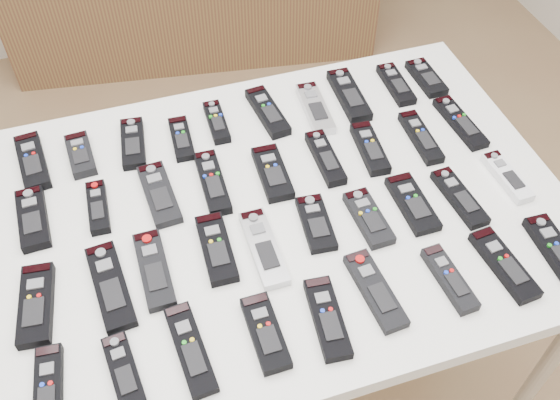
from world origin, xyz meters
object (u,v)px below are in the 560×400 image
object	(u,v)px
remote_1	(81,155)
remote_28	(507,177)
remote_6	(315,109)
remote_32	(265,333)
remote_15	(325,158)
remote_18	(460,123)
remote_2	(133,143)
remote_0	(32,162)
remote_20	(111,286)
remote_9	(426,78)
remote_30	(124,372)
remote_21	(154,269)
remote_29	(48,392)
remote_10	(33,219)
remote_11	(98,207)
remote_17	(421,137)
remote_35	(449,279)
remote_27	(459,198)
remote_25	(369,218)
remote_8	(396,84)
remote_23	(264,248)
remote_4	(217,122)
remote_31	(190,349)
remote_12	(159,194)
remote_26	(412,204)
remote_34	(375,290)
table	(280,223)
remote_5	(268,112)
remote_16	(370,148)
remote_14	(272,173)
remote_37	(557,251)
remote_33	(327,318)
remote_22	(217,248)
remote_36	(504,265)
remote_19	(36,304)
remote_3	(182,139)
remote_24	(316,223)
remote_13	(213,183)
remote_7	(349,95)

from	to	relation	value
remote_1	remote_28	bearing A→B (deg)	-25.35
remote_6	remote_32	bearing A→B (deg)	-114.65
remote_15	remote_18	distance (m)	0.36
remote_2	remote_0	bearing A→B (deg)	-175.40
remote_15	remote_20	distance (m)	0.56
remote_9	remote_30	distance (m)	1.06
remote_0	remote_21	xyz separation A→B (m)	(0.21, -0.38, -0.00)
remote_0	remote_29	distance (m)	0.58
remote_10	remote_11	bearing A→B (deg)	-6.21
remote_17	remote_35	world-z (taller)	remote_35
remote_27	remote_29	xyz separation A→B (m)	(-0.89, -0.18, 0.00)
remote_25	remote_32	xyz separation A→B (m)	(-0.29, -0.19, 0.00)
remote_8	remote_23	xyz separation A→B (m)	(-0.48, -0.40, 0.00)
remote_4	remote_23	size ratio (longest dim) A/B	0.72
remote_17	remote_31	distance (m)	0.75
remote_29	remote_15	bearing A→B (deg)	35.73
remote_12	remote_26	xyz separation A→B (m)	(0.52, -0.19, 0.00)
remote_6	remote_26	world-z (taller)	remote_6
remote_26	remote_8	bearing A→B (deg)	70.09
remote_29	remote_34	world-z (taller)	same
remote_26	remote_35	bearing A→B (deg)	-94.94
remote_15	remote_28	bearing A→B (deg)	-25.29
remote_8	remote_18	bearing A→B (deg)	-62.73
table	remote_21	size ratio (longest dim) A/B	6.73
remote_5	remote_25	xyz separation A→B (m)	(0.11, -0.39, -0.00)
remote_16	remote_25	xyz separation A→B (m)	(-0.09, -0.19, -0.00)
remote_15	remote_35	distance (m)	0.40
remote_2	remote_16	distance (m)	0.56
remote_11	remote_30	bearing A→B (deg)	-88.33
remote_0	remote_14	size ratio (longest dim) A/B	1.11
remote_31	remote_32	distance (m)	0.14
remote_12	remote_14	distance (m)	0.26
remote_23	remote_37	bearing A→B (deg)	-18.70
remote_26	remote_16	bearing A→B (deg)	96.39
remote_14	remote_33	distance (m)	0.39
remote_2	remote_16	xyz separation A→B (m)	(0.53, -0.19, 0.00)
remote_31	remote_22	bearing A→B (deg)	59.59
remote_15	remote_21	bearing A→B (deg)	-156.11
remote_20	remote_36	distance (m)	0.78
remote_30	remote_36	distance (m)	0.76
remote_19	remote_31	bearing A→B (deg)	-28.06
remote_4	remote_15	xyz separation A→B (m)	(0.21, -0.20, 0.00)
remote_3	remote_23	distance (m)	0.38
remote_0	remote_37	xyz separation A→B (m)	(1.00, -0.59, -0.00)
remote_8	remote_3	bearing A→B (deg)	-175.55
remote_24	remote_13	bearing A→B (deg)	140.70
remote_5	remote_29	size ratio (longest dim) A/B	1.03
remote_7	remote_34	world-z (taller)	remote_7
remote_36	remote_13	bearing A→B (deg)	137.09
remote_14	remote_35	xyz separation A→B (m)	(0.25, -0.38, 0.00)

